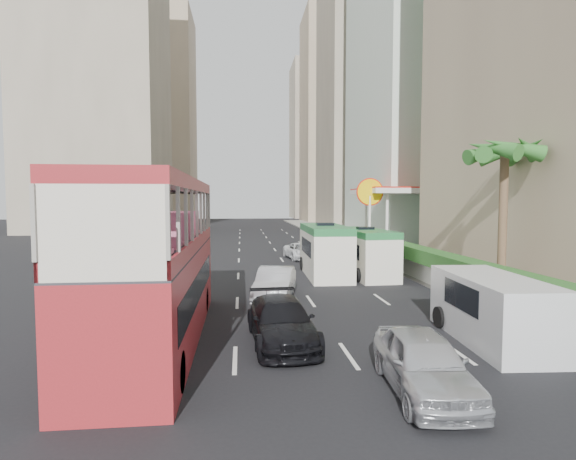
{
  "coord_description": "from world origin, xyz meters",
  "views": [
    {
      "loc": [
        -3.4,
        -14.22,
        4.38
      ],
      "look_at": [
        -1.5,
        4.0,
        3.2
      ],
      "focal_mm": 28.0,
      "sensor_mm": 36.0,
      "label": 1
    }
  ],
  "objects": [
    {
      "name": "tower_left_a",
      "position": [
        -24.0,
        55.0,
        26.0
      ],
      "size": [
        18.0,
        18.0,
        52.0
      ],
      "primitive_type": "cube",
      "color": "tan",
      "rests_on": "ground"
    },
    {
      "name": "panel_van_near",
      "position": [
        4.36,
        -1.18,
        1.02
      ],
      "size": [
        2.36,
        5.22,
        2.04
      ],
      "primitive_type": "cube",
      "rotation": [
        0.0,
        0.0,
        -0.06
      ],
      "color": "silver",
      "rests_on": "ground"
    },
    {
      "name": "sidewalk",
      "position": [
        9.0,
        25.0,
        0.09
      ],
      "size": [
        6.0,
        120.0,
        0.18
      ],
      "primitive_type": "cube",
      "color": "#99968C",
      "rests_on": "ground"
    },
    {
      "name": "ground_plane",
      "position": [
        0.0,
        0.0,
        0.0
      ],
      "size": [
        200.0,
        200.0,
        0.0
      ],
      "primitive_type": "plane",
      "color": "black",
      "rests_on": "ground"
    },
    {
      "name": "hedge",
      "position": [
        6.2,
        14.0,
        1.53
      ],
      "size": [
        1.1,
        44.0,
        0.7
      ],
      "primitive_type": "cube",
      "color": "#2D6626",
      "rests_on": "kerb_wall"
    },
    {
      "name": "tower_mid",
      "position": [
        18.0,
        58.0,
        25.0
      ],
      "size": [
        16.0,
        16.0,
        50.0
      ],
      "primitive_type": "cube",
      "color": "tan",
      "rests_on": "ground"
    },
    {
      "name": "panel_van_far",
      "position": [
        4.42,
        20.08,
        0.92
      ],
      "size": [
        1.9,
        4.6,
        1.83
      ],
      "primitive_type": "cube",
      "rotation": [
        0.0,
        0.0,
        -0.01
      ],
      "color": "silver",
      "rests_on": "ground"
    },
    {
      "name": "tower_far_a",
      "position": [
        17.0,
        82.0,
        22.0
      ],
      "size": [
        14.0,
        14.0,
        44.0
      ],
      "primitive_type": "cube",
      "color": "tan",
      "rests_on": "ground"
    },
    {
      "name": "minibus_far",
      "position": [
        3.81,
        11.34,
        1.37
      ],
      "size": [
        2.42,
        6.28,
        2.73
      ],
      "primitive_type": "cube",
      "rotation": [
        0.0,
        0.0,
        0.06
      ],
      "color": "silver",
      "rests_on": "ground"
    },
    {
      "name": "car_silver_lane_a",
      "position": [
        -1.92,
        5.45,
        0.0
      ],
      "size": [
        2.34,
        4.53,
        1.42
      ],
      "primitive_type": "imported",
      "rotation": [
        0.0,
        0.0,
        -0.2
      ],
      "color": "silver",
      "rests_on": "ground"
    },
    {
      "name": "van_asset",
      "position": [
        1.1,
        19.31,
        0.0
      ],
      "size": [
        2.55,
        4.53,
        1.19
      ],
      "primitive_type": "imported",
      "rotation": [
        0.0,
        0.0,
        0.14
      ],
      "color": "silver",
      "rests_on": "ground"
    },
    {
      "name": "tower_far_b",
      "position": [
        17.0,
        104.0,
        20.0
      ],
      "size": [
        14.0,
        14.0,
        40.0
      ],
      "primitive_type": "cube",
      "color": "tan",
      "rests_on": "ground"
    },
    {
      "name": "double_decker_bus",
      "position": [
        -6.0,
        0.0,
        2.53
      ],
      "size": [
        2.5,
        11.0,
        5.06
      ],
      "primitive_type": "cube",
      "color": "#A62429",
      "rests_on": "ground"
    },
    {
      "name": "shell_station",
      "position": [
        10.0,
        23.0,
        2.75
      ],
      "size": [
        6.5,
        8.0,
        5.5
      ],
      "primitive_type": "cube",
      "color": "silver",
      "rests_on": "ground"
    },
    {
      "name": "car_silver_lane_b",
      "position": [
        0.71,
        -4.58,
        0.0
      ],
      "size": [
        1.95,
        4.23,
        1.41
      ],
      "primitive_type": "imported",
      "rotation": [
        0.0,
        0.0,
        -0.07
      ],
      "color": "silver",
      "rests_on": "ground"
    },
    {
      "name": "car_black",
      "position": [
        -2.19,
        -0.63,
        0.0
      ],
      "size": [
        2.18,
        4.75,
        1.35
      ],
      "primitive_type": "imported",
      "rotation": [
        0.0,
        0.0,
        0.06
      ],
      "color": "black",
      "rests_on": "ground"
    },
    {
      "name": "kerb_wall",
      "position": [
        6.2,
        14.0,
        0.68
      ],
      "size": [
        0.3,
        44.0,
        1.0
      ],
      "primitive_type": "cube",
      "color": "silver",
      "rests_on": "sidewalk"
    },
    {
      "name": "tower_left_b",
      "position": [
        -22.0,
        90.0,
        23.0
      ],
      "size": [
        16.0,
        16.0,
        46.0
      ],
      "primitive_type": "cube",
      "color": "tan",
      "rests_on": "ground"
    },
    {
      "name": "palm_tree",
      "position": [
        7.8,
        4.0,
        3.38
      ],
      "size": [
        0.36,
        0.36,
        6.4
      ],
      "primitive_type": "cylinder",
      "color": "brown",
      "rests_on": "sidewalk"
    },
    {
      "name": "minibus_near",
      "position": [
        1.48,
        11.66,
        1.48
      ],
      "size": [
        2.38,
        6.71,
        2.95
      ],
      "primitive_type": "cube",
      "rotation": [
        0.0,
        0.0,
        -0.02
      ],
      "color": "silver",
      "rests_on": "ground"
    }
  ]
}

